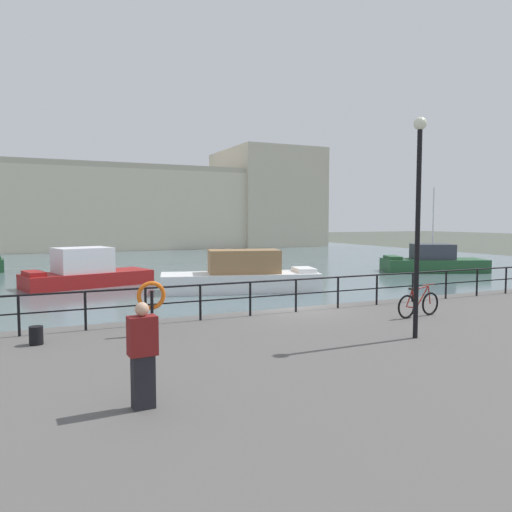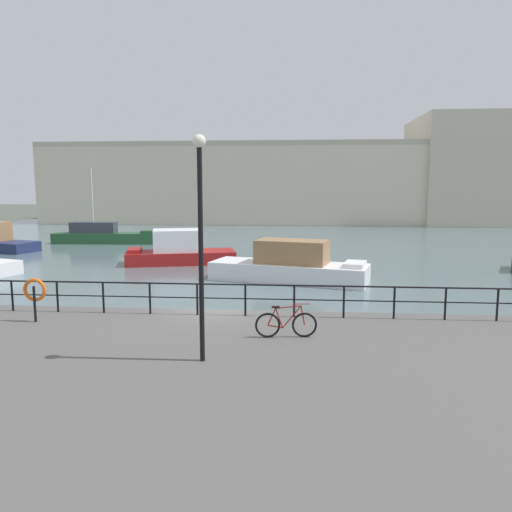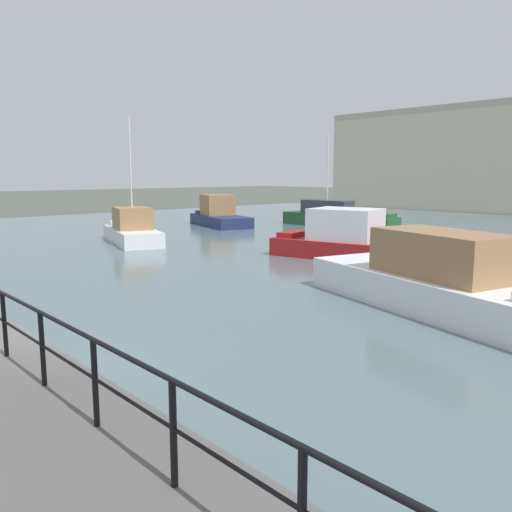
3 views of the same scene
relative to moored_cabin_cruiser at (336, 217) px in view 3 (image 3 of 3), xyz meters
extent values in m
plane|color=#4C5147|center=(14.88, -27.69, -0.75)|extent=(240.00, 240.00, 0.00)
cube|color=#23512D|center=(0.20, 0.01, -0.26)|extent=(9.57, 2.26, 0.96)
cube|color=#333842|center=(-0.86, -0.04, 0.72)|extent=(4.16, 1.54, 1.00)
cube|color=#23512D|center=(4.18, 0.18, 0.35)|extent=(1.19, 1.34, 0.24)
cylinder|color=silver|center=(-0.86, -0.04, 3.70)|extent=(0.10, 0.10, 4.95)
cube|color=white|center=(17.37, -17.01, -0.23)|extent=(9.09, 4.80, 1.02)
cube|color=#997047|center=(17.55, -17.06, 0.92)|extent=(4.27, 2.94, 1.29)
cube|color=maroon|center=(9.89, -11.17, -0.32)|extent=(7.79, 4.54, 0.85)
cube|color=silver|center=(9.61, -11.24, 0.85)|extent=(3.57, 3.09, 1.48)
cube|color=maroon|center=(6.91, -11.95, 0.23)|extent=(1.34, 2.10, 0.24)
cube|color=navy|center=(-6.38, -6.01, -0.34)|extent=(6.80, 4.23, 0.81)
cube|color=#997047|center=(-6.91, -5.86, 0.84)|extent=(2.50, 2.64, 1.56)
cube|color=navy|center=(-8.94, -5.30, 0.19)|extent=(1.22, 1.98, 0.24)
cube|color=white|center=(-2.06, -16.00, -0.33)|extent=(6.70, 3.95, 0.82)
cube|color=#997047|center=(-1.85, -16.06, 0.70)|extent=(2.82, 2.48, 1.23)
cube|color=white|center=(-4.61, -15.21, 0.20)|extent=(1.18, 1.68, 0.24)
cylinder|color=silver|center=(-1.85, -16.06, 3.82)|extent=(0.10, 0.10, 5.02)
cylinder|color=black|center=(16.11, -28.44, 0.79)|extent=(0.07, 0.07, 1.05)
cylinder|color=black|center=(17.72, -28.44, 0.79)|extent=(0.07, 0.07, 1.05)
cylinder|color=black|center=(19.34, -28.44, 0.79)|extent=(0.07, 0.07, 1.05)
cylinder|color=black|center=(20.95, -28.44, 0.79)|extent=(0.07, 0.07, 1.05)
camera|label=1|loc=(6.71, -42.32, 3.23)|focal=34.86mm
camera|label=2|loc=(17.76, -44.49, 4.55)|focal=34.99mm
camera|label=3|loc=(24.81, -30.93, 3.17)|focal=36.60mm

